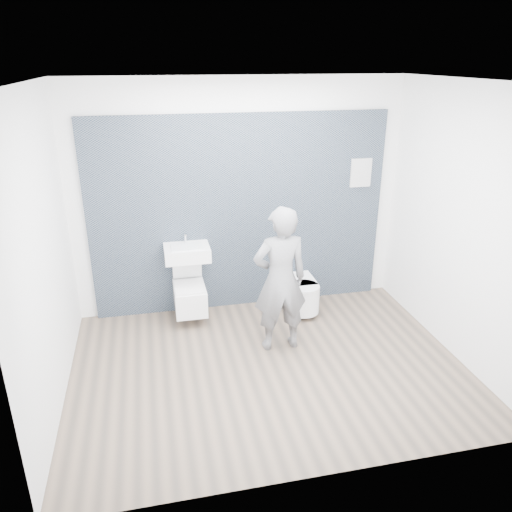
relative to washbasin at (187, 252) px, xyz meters
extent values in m
plane|color=brown|center=(0.69, -1.24, -0.85)|extent=(4.00, 4.00, 0.00)
plane|color=white|center=(0.69, 0.26, 0.55)|extent=(4.00, 0.00, 4.00)
plane|color=white|center=(0.69, -2.74, 0.55)|extent=(4.00, 0.00, 4.00)
plane|color=white|center=(-1.31, -1.24, 0.55)|extent=(0.00, 3.00, 3.00)
plane|color=white|center=(2.69, -1.24, 0.55)|extent=(0.00, 3.00, 3.00)
plane|color=white|center=(0.69, -1.24, 1.95)|extent=(4.00, 4.00, 0.00)
cube|color=black|center=(0.69, 0.23, -0.85)|extent=(3.60, 0.06, 2.40)
cube|color=white|center=(0.00, 0.00, -0.01)|extent=(0.53, 0.40, 0.16)
cube|color=silver|center=(0.00, -0.02, 0.07)|extent=(0.37, 0.26, 0.03)
cylinder|color=silver|center=(0.00, 0.14, 0.14)|extent=(0.02, 0.02, 0.13)
cylinder|color=silver|center=(0.00, 0.09, 0.20)|extent=(0.02, 0.09, 0.02)
cylinder|color=silver|center=(0.00, 0.18, -0.14)|extent=(0.04, 0.04, 0.11)
cube|color=white|center=(0.00, -0.07, -0.56)|extent=(0.37, 0.53, 0.31)
cylinder|color=silver|center=(0.00, -0.11, -0.42)|extent=(0.26, 0.26, 0.03)
cube|color=white|center=(0.00, -0.11, -0.40)|extent=(0.35, 0.43, 0.02)
cube|color=white|center=(0.00, 0.11, -0.19)|extent=(0.35, 0.09, 0.39)
cube|color=silver|center=(0.00, 0.17, -0.68)|extent=(0.10, 0.06, 0.08)
cube|color=white|center=(1.37, -0.03, -0.63)|extent=(0.39, 0.46, 0.33)
cylinder|color=white|center=(1.37, -0.26, -0.63)|extent=(0.39, 0.39, 0.33)
cube|color=white|center=(1.37, -0.06, -0.46)|extent=(0.37, 0.44, 0.03)
cylinder|color=white|center=(1.37, -0.28, -0.46)|extent=(0.37, 0.37, 0.03)
cube|color=silver|center=(1.37, 0.17, -0.76)|extent=(0.11, 0.06, 0.08)
cube|color=white|center=(2.20, 0.18, -0.85)|extent=(0.26, 0.03, 0.35)
imported|color=slate|center=(0.90, -0.88, -0.05)|extent=(0.60, 0.41, 1.61)
camera|label=1|loc=(-0.38, -5.48, 2.14)|focal=35.00mm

